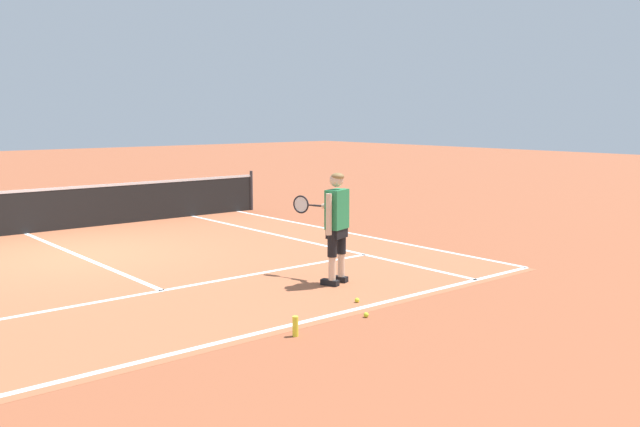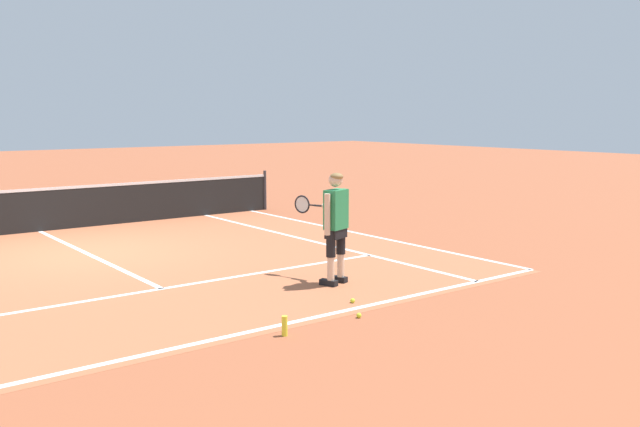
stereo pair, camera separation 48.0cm
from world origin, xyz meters
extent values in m
plane|color=#9E5133|center=(0.00, 0.00, 0.00)|extent=(80.00, 80.00, 0.00)
cube|color=#B2603D|center=(0.00, -1.47, 0.00)|extent=(10.98, 9.35, 0.00)
cube|color=white|center=(0.00, -5.95, 0.00)|extent=(10.98, 0.10, 0.01)
cube|color=white|center=(0.00, -3.39, 0.00)|extent=(8.23, 0.10, 0.01)
cube|color=white|center=(0.00, -0.19, 0.00)|extent=(0.10, 6.40, 0.01)
cube|color=white|center=(4.12, -1.47, 0.00)|extent=(0.10, 8.95, 0.01)
cube|color=white|center=(5.49, -1.47, 0.00)|extent=(0.10, 8.95, 0.01)
cylinder|color=#333338|center=(5.94, 3.01, 0.54)|extent=(0.08, 0.08, 1.07)
cube|color=black|center=(0.00, 3.01, 0.46)|extent=(11.84, 0.02, 0.91)
cube|color=white|center=(0.00, 3.01, 0.94)|extent=(11.84, 0.03, 0.06)
cube|color=black|center=(2.11, -4.74, 0.04)|extent=(0.19, 0.30, 0.09)
cube|color=black|center=(2.38, -4.64, 0.04)|extent=(0.19, 0.30, 0.09)
cylinder|color=beige|center=(2.12, -4.77, 0.27)|extent=(0.11, 0.11, 0.36)
cylinder|color=black|center=(2.12, -4.77, 0.66)|extent=(0.14, 0.14, 0.41)
cylinder|color=beige|center=(2.39, -4.68, 0.27)|extent=(0.11, 0.11, 0.36)
cylinder|color=black|center=(2.39, -4.68, 0.66)|extent=(0.14, 0.14, 0.41)
cube|color=black|center=(2.26, -4.73, 0.82)|extent=(0.39, 0.30, 0.20)
cube|color=#28844C|center=(2.26, -4.73, 1.16)|extent=(0.43, 0.33, 0.60)
cylinder|color=beige|center=(2.03, -4.81, 1.11)|extent=(0.09, 0.09, 0.62)
cylinder|color=#28844C|center=(2.48, -4.56, 1.31)|extent=(0.17, 0.28, 0.29)
cylinder|color=beige|center=(2.45, -4.34, 1.17)|extent=(0.17, 0.30, 0.14)
sphere|color=beige|center=(2.25, -4.72, 1.60)|extent=(0.21, 0.21, 0.21)
ellipsoid|color=olive|center=(2.26, -4.74, 1.66)|extent=(0.25, 0.25, 0.12)
cylinder|color=#232326|center=(2.39, -4.13, 1.14)|extent=(0.10, 0.20, 0.03)
cylinder|color=black|center=(2.34, -3.99, 1.14)|extent=(0.06, 0.10, 0.02)
torus|color=black|center=(2.28, -3.82, 1.14)|extent=(0.12, 0.29, 0.30)
cylinder|color=silver|center=(2.28, -3.82, 1.14)|extent=(0.09, 0.24, 0.25)
sphere|color=#CCE02D|center=(1.77, -5.71, 0.03)|extent=(0.07, 0.07, 0.07)
sphere|color=#CCE02D|center=(1.39, -6.30, 0.03)|extent=(0.07, 0.07, 0.07)
cylinder|color=yellow|center=(0.22, -6.32, 0.12)|extent=(0.07, 0.07, 0.24)
camera|label=1|loc=(-4.55, -12.49, 2.58)|focal=38.68mm
camera|label=2|loc=(-4.17, -12.79, 2.58)|focal=38.68mm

